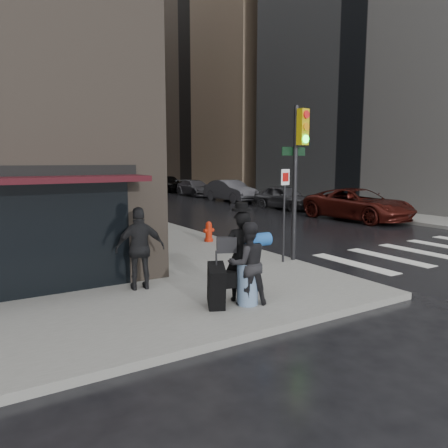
{
  "coord_description": "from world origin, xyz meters",
  "views": [
    {
      "loc": [
        -6.36,
        -7.73,
        3.03
      ],
      "look_at": [
        -0.17,
        2.36,
        1.3
      ],
      "focal_mm": 35.0,
      "sensor_mm": 36.0,
      "label": 1
    }
  ],
  "objects_px": {
    "man_jeans": "(247,263)",
    "parked_car_4": "(168,183)",
    "man_greycoat": "(140,248)",
    "fire_hydrant": "(209,232)",
    "parked_car_1": "(284,197)",
    "parked_car_3": "(195,188)",
    "traffic_light": "(297,162)",
    "man_overcoat": "(236,260)",
    "parked_car_5": "(138,182)",
    "parked_car_2": "(230,191)",
    "parked_car_0": "(358,204)"
  },
  "relations": [
    {
      "from": "parked_car_1",
      "to": "traffic_light",
      "type": "bearing_deg",
      "value": -133.73
    },
    {
      "from": "parked_car_0",
      "to": "man_jeans",
      "type": "bearing_deg",
      "value": -150.24
    },
    {
      "from": "parked_car_4",
      "to": "parked_car_3",
      "type": "bearing_deg",
      "value": -94.42
    },
    {
      "from": "parked_car_2",
      "to": "parked_car_3",
      "type": "bearing_deg",
      "value": 83.28
    },
    {
      "from": "parked_car_1",
      "to": "parked_car_3",
      "type": "xyz_separation_m",
      "value": [
        0.02,
        12.03,
        -0.07
      ]
    },
    {
      "from": "traffic_light",
      "to": "fire_hydrant",
      "type": "height_order",
      "value": "traffic_light"
    },
    {
      "from": "fire_hydrant",
      "to": "parked_car_4",
      "type": "bearing_deg",
      "value": 68.66
    },
    {
      "from": "man_greycoat",
      "to": "parked_car_1",
      "type": "xyz_separation_m",
      "value": [
        14.14,
        12.18,
        -0.34
      ]
    },
    {
      "from": "man_greycoat",
      "to": "fire_hydrant",
      "type": "relative_size",
      "value": 2.58
    },
    {
      "from": "man_jeans",
      "to": "parked_car_0",
      "type": "xyz_separation_m",
      "value": [
        12.59,
        8.29,
        -0.19
      ]
    },
    {
      "from": "parked_car_3",
      "to": "parked_car_4",
      "type": "distance_m",
      "value": 6.02
    },
    {
      "from": "traffic_light",
      "to": "fire_hydrant",
      "type": "xyz_separation_m",
      "value": [
        -0.64,
        3.94,
        -2.51
      ]
    },
    {
      "from": "fire_hydrant",
      "to": "parked_car_0",
      "type": "bearing_deg",
      "value": 10.76
    },
    {
      "from": "man_overcoat",
      "to": "man_jeans",
      "type": "xyz_separation_m",
      "value": [
        0.1,
        -0.24,
        -0.03
      ]
    },
    {
      "from": "man_overcoat",
      "to": "man_greycoat",
      "type": "height_order",
      "value": "man_overcoat"
    },
    {
      "from": "parked_car_1",
      "to": "man_jeans",
      "type": "bearing_deg",
      "value": -137.14
    },
    {
      "from": "fire_hydrant",
      "to": "parked_car_2",
      "type": "height_order",
      "value": "parked_car_2"
    },
    {
      "from": "man_greycoat",
      "to": "parked_car_2",
      "type": "bearing_deg",
      "value": -115.28
    },
    {
      "from": "fire_hydrant",
      "to": "traffic_light",
      "type": "bearing_deg",
      "value": -80.78
    },
    {
      "from": "man_overcoat",
      "to": "parked_car_5",
      "type": "height_order",
      "value": "man_overcoat"
    },
    {
      "from": "parked_car_1",
      "to": "parked_car_2",
      "type": "height_order",
      "value": "parked_car_2"
    },
    {
      "from": "parked_car_4",
      "to": "parked_car_1",
      "type": "bearing_deg",
      "value": -93.42
    },
    {
      "from": "parked_car_4",
      "to": "fire_hydrant",
      "type": "bearing_deg",
      "value": -114.18
    },
    {
      "from": "traffic_light",
      "to": "parked_car_4",
      "type": "relative_size",
      "value": 0.93
    },
    {
      "from": "man_greycoat",
      "to": "traffic_light",
      "type": "height_order",
      "value": "traffic_light"
    },
    {
      "from": "man_overcoat",
      "to": "parked_car_4",
      "type": "height_order",
      "value": "man_overcoat"
    },
    {
      "from": "traffic_light",
      "to": "fire_hydrant",
      "type": "distance_m",
      "value": 4.72
    },
    {
      "from": "man_jeans",
      "to": "parked_car_5",
      "type": "bearing_deg",
      "value": -95.03
    },
    {
      "from": "man_jeans",
      "to": "parked_car_4",
      "type": "distance_m",
      "value": 34.82
    },
    {
      "from": "parked_car_3",
      "to": "parked_car_4",
      "type": "xyz_separation_m",
      "value": [
        0.17,
        6.01,
        0.13
      ]
    },
    {
      "from": "fire_hydrant",
      "to": "man_jeans",
      "type": "bearing_deg",
      "value": -113.26
    },
    {
      "from": "parked_car_1",
      "to": "fire_hydrant",
      "type": "bearing_deg",
      "value": -147.13
    },
    {
      "from": "man_overcoat",
      "to": "parked_car_4",
      "type": "relative_size",
      "value": 0.44
    },
    {
      "from": "parked_car_1",
      "to": "parked_car_4",
      "type": "height_order",
      "value": "parked_car_4"
    },
    {
      "from": "parked_car_4",
      "to": "parked_car_5",
      "type": "distance_m",
      "value": 6.07
    },
    {
      "from": "parked_car_1",
      "to": "man_greycoat",
      "type": "bearing_deg",
      "value": -144.79
    },
    {
      "from": "man_jeans",
      "to": "parked_car_4",
      "type": "bearing_deg",
      "value": -99.3
    },
    {
      "from": "man_jeans",
      "to": "parked_car_3",
      "type": "xyz_separation_m",
      "value": [
        12.72,
        26.33,
        -0.32
      ]
    },
    {
      "from": "parked_car_0",
      "to": "parked_car_5",
      "type": "distance_m",
      "value": 30.07
    },
    {
      "from": "parked_car_2",
      "to": "parked_car_0",
      "type": "bearing_deg",
      "value": -94.07
    },
    {
      "from": "man_jeans",
      "to": "parked_car_4",
      "type": "height_order",
      "value": "man_jeans"
    },
    {
      "from": "fire_hydrant",
      "to": "parked_car_5",
      "type": "distance_m",
      "value": 33.27
    },
    {
      "from": "man_greycoat",
      "to": "parked_car_2",
      "type": "xyz_separation_m",
      "value": [
        13.93,
        18.19,
        -0.29
      ]
    },
    {
      "from": "traffic_light",
      "to": "parked_car_2",
      "type": "bearing_deg",
      "value": 53.77
    },
    {
      "from": "parked_car_3",
      "to": "man_jeans",
      "type": "bearing_deg",
      "value": -116.16
    },
    {
      "from": "parked_car_1",
      "to": "parked_car_4",
      "type": "xyz_separation_m",
      "value": [
        0.18,
        18.04,
        0.07
      ]
    },
    {
      "from": "parked_car_2",
      "to": "man_jeans",
      "type": "bearing_deg",
      "value": -126.13
    },
    {
      "from": "man_greycoat",
      "to": "parked_car_5",
      "type": "height_order",
      "value": "man_greycoat"
    },
    {
      "from": "parked_car_4",
      "to": "man_jeans",
      "type": "bearing_deg",
      "value": -114.56
    },
    {
      "from": "parked_car_2",
      "to": "parked_car_4",
      "type": "bearing_deg",
      "value": 83.58
    }
  ]
}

